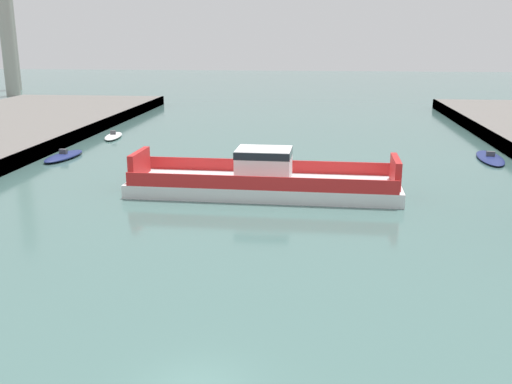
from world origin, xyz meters
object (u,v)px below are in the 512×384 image
object	(u,v)px
smokestack_distant_b	(7,9)
moored_boat_mid_left	(113,136)
moored_boat_near_left	(64,156)
smokestack_distant_a	(4,6)
moored_boat_mid_right	(490,158)
chain_ferry	(264,180)

from	to	relation	value
smokestack_distant_b	moored_boat_mid_left	bearing A→B (deg)	-53.59
moored_boat_near_left	smokestack_distant_a	distance (m)	75.78
smokestack_distant_a	smokestack_distant_b	size ratio (longest dim) A/B	1.00
moored_boat_mid_left	smokestack_distant_a	distance (m)	66.02
moored_boat_mid_left	moored_boat_mid_right	distance (m)	45.08
moored_boat_mid_right	smokestack_distant_b	world-z (taller)	smokestack_distant_b
chain_ferry	smokestack_distant_a	xyz separation A→B (m)	(-61.34, 74.29, 17.38)
smokestack_distant_a	smokestack_distant_b	world-z (taller)	smokestack_distant_b
moored_boat_near_left	chain_ferry	bearing A→B (deg)	-27.66
chain_ferry	moored_boat_mid_left	size ratio (longest dim) A/B	3.61
moored_boat_near_left	moored_boat_mid_right	distance (m)	45.28
smokestack_distant_a	smokestack_distant_b	distance (m)	15.67
moored_boat_near_left	moored_boat_mid_left	xyz separation A→B (m)	(0.89, 13.00, -0.03)
moored_boat_near_left	moored_boat_mid_right	bearing A→B (deg)	5.24
chain_ferry	moored_boat_near_left	xyz separation A→B (m)	(-22.53, 11.81, -0.85)
moored_boat_mid_left	smokestack_distant_b	bearing A→B (deg)	126.41
chain_ferry	moored_boat_near_left	size ratio (longest dim) A/B	3.22
chain_ferry	smokestack_distant_b	size ratio (longest dim) A/B	0.64
smokestack_distant_a	smokestack_distant_b	xyz separation A→B (m)	(-7.09, 13.97, 0.08)
moored_boat_mid_left	smokestack_distant_a	world-z (taller)	smokestack_distant_a
moored_boat_mid_left	moored_boat_mid_right	world-z (taller)	moored_boat_mid_left
moored_boat_near_left	moored_boat_mid_left	world-z (taller)	moored_boat_near_left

